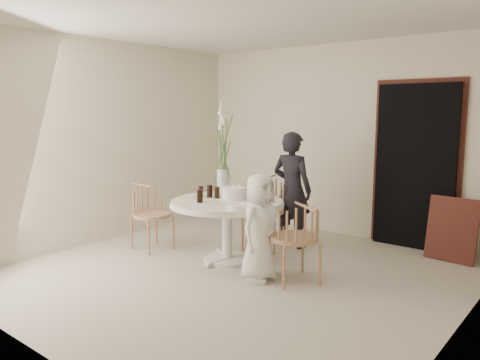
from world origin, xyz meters
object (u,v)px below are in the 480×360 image
Objects in this scene: table at (227,210)px; chair_left at (147,207)px; chair_far at (267,201)px; chair_right at (300,232)px; boy at (260,227)px; birthday_cake at (234,193)px; girl at (292,190)px; flower_vase at (223,152)px.

table is 1.61× the size of chair_left.
chair_far reaches higher than table.
boy is (-0.41, -0.11, 0.01)m from chair_right.
boy is (0.68, -1.07, -0.03)m from chair_far.
birthday_cake is (1.19, 0.33, 0.26)m from chair_left.
birthday_cake is (0.02, 0.10, 0.18)m from table.
girl is (-0.82, 1.14, 0.20)m from chair_right.
boy is at bearing -75.03° from chair_far.
birthday_cake reaches higher than chair_left.
birthday_cake is (-0.24, -0.89, 0.05)m from girl.
boy is 0.78m from birthday_cake.
chair_right is 1.04× the size of chair_left.
flower_vase reaches higher than birthday_cake.
table is 0.21m from birthday_cake.
flower_vase reaches higher than chair_left.
chair_far is at bearing 90.94° from table.
flower_vase is at bearing -77.10° from chair_right.
table is 4.71× the size of birthday_cake.
chair_left is 2.93× the size of birthday_cake.
chair_far is 0.78× the size of flower_vase.
boy reaches higher than chair_far.
chair_left is at bearing -169.25° from table.
chair_left reaches higher than table.
chair_far reaches higher than chair_left.
girl is 0.92m from birthday_cake.
boy is 0.96× the size of flower_vase.
girl reaches higher than chair_right.
birthday_cake is 0.67m from flower_vase.
chair_far is at bearing -98.51° from chair_right.
chair_far is 0.74m from birthday_cake.
birthday_cake is 0.24× the size of flower_vase.
chair_right is 1.42m from girl.
boy is (1.84, -0.03, 0.03)m from chair_left.
chair_far is at bearing -42.24° from chair_left.
birthday_cake reaches higher than table.
boy is 1.42m from flower_vase.
birthday_cake is at bearing 73.36° from girl.
chair_right is at bearing -13.12° from birthday_cake.
girl is at bearing -43.50° from chair_left.
chair_far is 3.24× the size of birthday_cake.
table is 1.13× the size of flower_vase.
boy is (0.41, -1.25, -0.19)m from girl.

